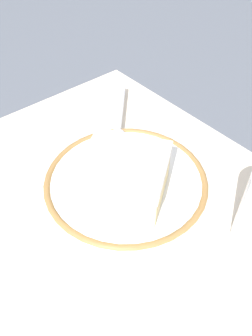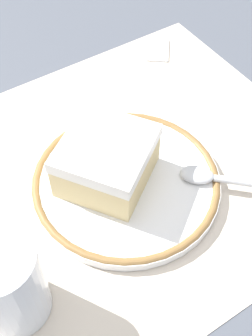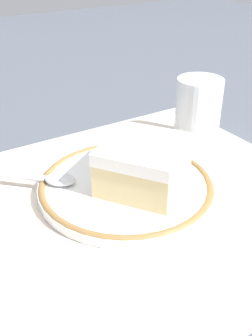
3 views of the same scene
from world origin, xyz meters
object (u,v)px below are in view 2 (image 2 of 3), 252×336
at_px(spoon, 227,179).
at_px(plate, 126,182).
at_px(cup, 8,287).
at_px(sugar_packet, 158,48).
at_px(cake_slice, 107,160).

bearing_deg(spoon, plate, -34.74).
xyz_separation_m(cup, sugar_packet, (-0.32, -0.23, -0.04)).
height_order(plate, spoon, spoon).
relative_size(cake_slice, cup, 1.37).
relative_size(cup, sugar_packet, 1.82).
distance_m(spoon, cup, 0.24).
bearing_deg(cup, cake_slice, -152.53).
distance_m(cup, sugar_packet, 0.40).
height_order(spoon, sugar_packet, spoon).
xyz_separation_m(spoon, cup, (0.24, -0.00, 0.02)).
distance_m(cake_slice, sugar_packet, 0.24).
height_order(spoon, cup, cup).
bearing_deg(cake_slice, plate, 134.65).
height_order(plate, sugar_packet, plate).
xyz_separation_m(plate, spoon, (-0.09, 0.06, 0.01)).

